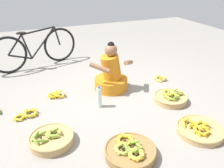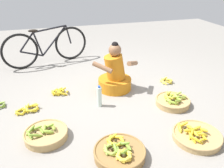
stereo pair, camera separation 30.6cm
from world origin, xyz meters
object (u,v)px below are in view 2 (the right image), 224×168
at_px(vendor_woman_front, 115,75).
at_px(banana_basket_mid_left, 197,136).
at_px(bicycle_leaning, 47,47).
at_px(banana_basket_mid_right, 46,134).
at_px(loose_bananas_near_bicycle, 28,109).
at_px(banana_basket_front_left, 120,152).
at_px(loose_bananas_front_right, 167,81).
at_px(water_bottle, 99,97).
at_px(banana_basket_back_center, 173,101).
at_px(loose_bananas_near_vendor, 59,92).

relative_size(vendor_woman_front, banana_basket_mid_left, 1.42).
bearing_deg(bicycle_leaning, vendor_woman_front, -55.85).
relative_size(bicycle_leaning, banana_basket_mid_right, 3.35).
distance_m(vendor_woman_front, loose_bananas_near_bicycle, 1.36).
bearing_deg(banana_basket_front_left, loose_bananas_front_right, 47.61).
bearing_deg(water_bottle, bicycle_leaning, 108.28).
distance_m(banana_basket_front_left, water_bottle, 1.02).
relative_size(banana_basket_back_center, loose_bananas_front_right, 2.00).
relative_size(bicycle_leaning, loose_bananas_near_vendor, 5.94).
height_order(banana_basket_mid_right, banana_basket_back_center, banana_basket_back_center).
height_order(banana_basket_front_left, loose_bananas_near_bicycle, banana_basket_front_left).
height_order(banana_basket_mid_left, loose_bananas_near_vendor, banana_basket_mid_left).
bearing_deg(banana_basket_back_center, vendor_woman_front, 132.90).
height_order(bicycle_leaning, banana_basket_front_left, bicycle_leaning).
xyz_separation_m(banana_basket_mid_right, water_bottle, (0.74, 0.51, 0.09)).
relative_size(bicycle_leaning, banana_basket_front_left, 3.09).
xyz_separation_m(banana_basket_back_center, loose_bananas_near_vendor, (-1.51, 0.77, -0.03)).
height_order(bicycle_leaning, banana_basket_back_center, bicycle_leaning).
relative_size(banana_basket_mid_right, banana_basket_mid_left, 0.90).
distance_m(vendor_woman_front, banana_basket_front_left, 1.51).
distance_m(loose_bananas_near_vendor, water_bottle, 0.74).
bearing_deg(banana_basket_back_center, water_bottle, 165.49).
xyz_separation_m(banana_basket_front_left, loose_bananas_near_bicycle, (-0.92, 1.15, -0.03)).
distance_m(banana_basket_front_left, loose_bananas_front_right, 1.93).
height_order(banana_basket_mid_right, banana_basket_mid_left, banana_basket_mid_right).
bearing_deg(banana_basket_front_left, banana_basket_mid_right, 144.17).
bearing_deg(loose_bananas_near_bicycle, vendor_woman_front, 12.69).
height_order(banana_basket_back_center, water_bottle, water_bottle).
bearing_deg(banana_basket_mid_left, banana_basket_mid_right, 163.27).
height_order(banana_basket_mid_left, loose_bananas_front_right, banana_basket_mid_left).
xyz_separation_m(loose_bananas_front_right, water_bottle, (-1.26, -0.41, 0.12)).
height_order(vendor_woman_front, loose_bananas_near_bicycle, vendor_woman_front).
height_order(banana_basket_mid_right, banana_basket_front_left, banana_basket_front_left).
bearing_deg(loose_bananas_front_right, banana_basket_mid_left, -105.24).
height_order(banana_basket_mid_left, banana_basket_back_center, banana_basket_back_center).
distance_m(banana_basket_back_center, banana_basket_front_left, 1.28).
distance_m(loose_bananas_front_right, water_bottle, 1.33).
bearing_deg(loose_bananas_front_right, loose_bananas_near_bicycle, -173.12).
xyz_separation_m(vendor_woman_front, loose_bananas_near_vendor, (-0.87, 0.08, -0.22)).
height_order(vendor_woman_front, bicycle_leaning, vendor_woman_front).
bearing_deg(banana_basket_mid_right, loose_bananas_front_right, 24.45).
xyz_separation_m(banana_basket_mid_left, loose_bananas_near_bicycle, (-1.84, 1.13, -0.02)).
bearing_deg(banana_basket_front_left, loose_bananas_near_bicycle, 128.68).
distance_m(banana_basket_mid_right, loose_bananas_near_vendor, 1.05).
xyz_separation_m(bicycle_leaning, banana_basket_front_left, (0.58, -2.88, -0.30)).
bearing_deg(loose_bananas_near_bicycle, banana_basket_mid_right, -71.38).
bearing_deg(loose_bananas_near_bicycle, loose_bananas_near_vendor, 40.29).
xyz_separation_m(banana_basket_back_center, banana_basket_front_left, (-1.03, -0.76, 0.00)).
bearing_deg(bicycle_leaning, banana_basket_mid_left, -62.32).
xyz_separation_m(bicycle_leaning, banana_basket_back_center, (1.61, -2.12, -0.30)).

